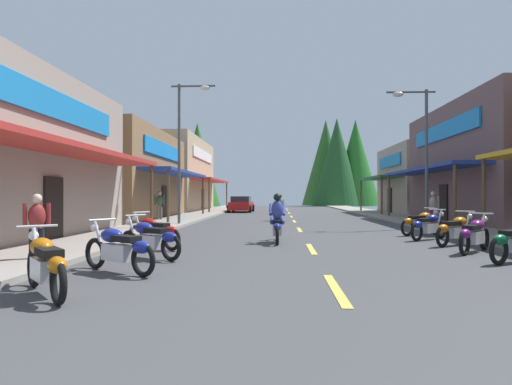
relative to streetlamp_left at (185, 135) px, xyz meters
The scene contains 25 objects.
ground 7.43m from the streetlamp_left, 21.48° to the left, with size 10.79×76.90×0.10m, color #424244.
sidewalk_left 5.08m from the streetlamp_left, 120.85° to the left, with size 2.75×76.90×0.12m, color gray.
sidewalk_right 13.20m from the streetlamp_left, ahead, with size 2.75×76.90×0.12m, color gray.
centerline_dashes 8.02m from the streetlamp_left, 34.50° to the left, with size 0.16×49.42×0.01m.
storefront_left_middle 8.54m from the streetlamp_left, 135.07° to the left, with size 8.40×11.85×5.55m.
storefront_left_far 20.95m from the streetlamp_left, 107.82° to the left, with size 9.34×13.77×6.81m.
storefront_right_middle 16.98m from the streetlamp_left, 10.42° to the left, with size 7.91×12.47×6.45m.
storefront_right_far 22.38m from the streetlamp_left, 40.30° to the left, with size 8.65×9.09×5.44m.
streetlamp_left is the anchor object (origin of this frame).
streetlamp_right 11.00m from the streetlamp_left, ahead, with size 2.19×0.30×6.30m.
motorcycle_parked_right_3 14.09m from the streetlamp_left, 44.13° to the right, with size 1.50×1.66×1.04m.
motorcycle_parked_right_4 13.20m from the streetlamp_left, 38.37° to the right, with size 1.73×1.42×1.04m.
motorcycle_parked_right_5 12.12m from the streetlamp_left, 32.73° to the right, with size 1.69×1.47×1.04m.
motorcycle_parked_right_6 11.60m from the streetlamp_left, 24.50° to the right, with size 1.88×1.19×1.04m.
motorcycle_parked_left_0 15.24m from the streetlamp_left, 85.86° to the right, with size 1.50×1.67×1.04m.
motorcycle_parked_left_1 13.43m from the streetlamp_left, 83.46° to the right, with size 1.85×1.26×1.04m.
motorcycle_parked_left_2 11.64m from the streetlamp_left, 82.12° to the right, with size 1.85×1.25×1.04m.
motorcycle_parked_left_3 9.92m from the streetlamp_left, 83.29° to the right, with size 1.86×1.24×1.04m.
rider_cruising_lead 9.38m from the streetlamp_left, 58.08° to the right, with size 0.60×2.14×1.57m.
rider_cruising_trailing 7.42m from the streetlamp_left, 42.87° to the left, with size 0.60×2.14×1.57m.
pedestrian_by_shop 12.58m from the streetlamp_left, ahead, with size 0.53×0.38×1.70m.
pedestrian_browsing 5.33m from the streetlamp_left, 123.35° to the left, with size 0.50×0.41×1.76m.
pedestrian_strolling 12.28m from the streetlamp_left, 93.78° to the right, with size 0.45×0.43×1.55m.
parked_car_curbside 17.69m from the streetlamp_left, 85.74° to the left, with size 2.17×4.35×1.40m.
treeline_backdrop 42.32m from the streetlamp_left, 76.45° to the left, with size 28.72×12.77×12.77m.
Camera 1 is at (-0.93, 0.31, 1.52)m, focal length 30.27 mm.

